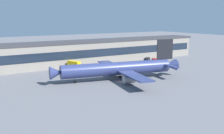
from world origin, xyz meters
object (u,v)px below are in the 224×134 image
object	(u,v)px
stair_truck	(147,60)
catering_truck	(74,65)
airliner	(119,69)
belt_loader	(155,60)

from	to	relation	value
stair_truck	catering_truck	world-z (taller)	catering_truck
airliner	catering_truck	size ratio (longest dim) A/B	7.58
belt_loader	stair_truck	xyz separation A→B (m)	(-8.98, -2.96, 0.83)
airliner	belt_loader	world-z (taller)	airliner
airliner	belt_loader	size ratio (longest dim) A/B	8.66
catering_truck	belt_loader	bearing A→B (deg)	-5.97
airliner	catering_truck	world-z (taller)	airliner
stair_truck	catering_truck	bearing A→B (deg)	168.88
stair_truck	belt_loader	bearing A→B (deg)	18.21
airliner	stair_truck	distance (m)	44.58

